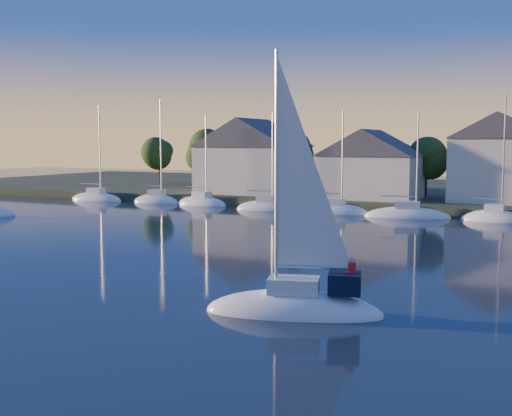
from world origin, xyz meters
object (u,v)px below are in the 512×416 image
Objects in this scene: clubhouse_centre at (371,163)px; hero_sailboat at (297,302)px; clubhouse_west at (253,155)px; clubhouse_east at (500,157)px.

hero_sailboat reaches higher than clubhouse_centre.
clubhouse_centre is (16.00, -1.00, -0.80)m from clubhouse_west.
clubhouse_centre is 1.10× the size of clubhouse_east.
clubhouse_east is 0.83× the size of hero_sailboat.
hero_sailboat is (10.83, -47.59, -4.59)m from clubhouse_centre.
clubhouse_west is at bearing -178.09° from clubhouse_east.
clubhouse_centre is at bearing -171.87° from clubhouse_east.
clubhouse_east is at bearing 1.91° from clubhouse_west.
clubhouse_west is 30.02m from clubhouse_east.
clubhouse_east is 49.99m from hero_sailboat.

